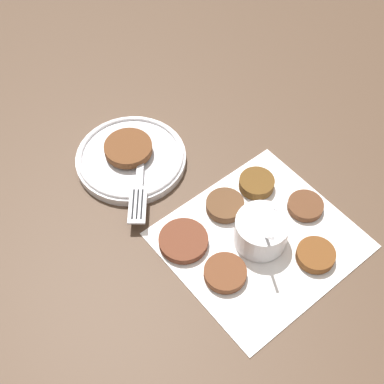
{
  "coord_description": "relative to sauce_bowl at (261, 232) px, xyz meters",
  "views": [
    {
      "loc": [
        -0.41,
        -0.22,
        0.74
      ],
      "look_at": [
        -0.02,
        0.14,
        0.02
      ],
      "focal_mm": 50.0,
      "sensor_mm": 36.0,
      "label": 1
    }
  ],
  "objects": [
    {
      "name": "sauce_bowl",
      "position": [
        0.0,
        0.0,
        0.0
      ],
      "size": [
        0.09,
        0.09,
        0.09
      ],
      "color": "silver",
      "rests_on": "napkin"
    },
    {
      "name": "fritter_3",
      "position": [
        -0.09,
        0.09,
        -0.02
      ],
      "size": [
        0.08,
        0.08,
        0.01
      ],
      "color": "brown",
      "rests_on": "napkin"
    },
    {
      "name": "fritter_1",
      "position": [
        -0.09,
        -0.0,
        -0.02
      ],
      "size": [
        0.07,
        0.07,
        0.01
      ],
      "color": "brown",
      "rests_on": "napkin"
    },
    {
      "name": "fork",
      "position": [
        -0.07,
        0.21,
        -0.0
      ],
      "size": [
        0.16,
        0.15,
        0.0
      ],
      "color": "silver",
      "rests_on": "serving_plate"
    },
    {
      "name": "serving_plate",
      "position": [
        -0.03,
        0.27,
        -0.02
      ],
      "size": [
        0.2,
        0.2,
        0.02
      ],
      "color": "silver",
      "rests_on": "ground_plane"
    },
    {
      "name": "napkin",
      "position": [
        0.0,
        0.0,
        -0.02
      ],
      "size": [
        0.32,
        0.3,
        0.0
      ],
      "color": "white",
      "rests_on": "ground_plane"
    },
    {
      "name": "fritter_0",
      "position": [
        0.08,
        0.07,
        -0.01
      ],
      "size": [
        0.06,
        0.06,
        0.02
      ],
      "color": "brown",
      "rests_on": "napkin"
    },
    {
      "name": "ground_plane",
      "position": [
        0.01,
        0.0,
        -0.03
      ],
      "size": [
        4.0,
        4.0,
        0.0
      ],
      "primitive_type": "plane",
      "color": "#4C3828"
    },
    {
      "name": "fritter_5",
      "position": [
        0.03,
        -0.08,
        -0.02
      ],
      "size": [
        0.06,
        0.06,
        0.02
      ],
      "color": "brown",
      "rests_on": "napkin"
    },
    {
      "name": "fritter_4",
      "position": [
        0.01,
        0.08,
        -0.01
      ],
      "size": [
        0.06,
        0.06,
        0.02
      ],
      "color": "brown",
      "rests_on": "napkin"
    },
    {
      "name": "fritter_on_plate",
      "position": [
        -0.02,
        0.28,
        0.0
      ],
      "size": [
        0.08,
        0.08,
        0.01
      ],
      "color": "brown",
      "rests_on": "serving_plate"
    },
    {
      "name": "fritter_2",
      "position": [
        0.1,
        -0.02,
        -0.02
      ],
      "size": [
        0.06,
        0.06,
        0.01
      ],
      "color": "#57331F",
      "rests_on": "napkin"
    }
  ]
}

